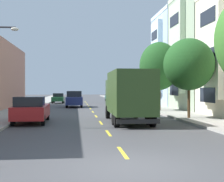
# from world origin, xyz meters

# --- Properties ---
(ground_plane) EXTENTS (160.00, 160.00, 0.00)m
(ground_plane) POSITION_xyz_m (0.00, 30.00, 0.00)
(ground_plane) COLOR #424244
(sidewalk_left) EXTENTS (3.20, 120.00, 0.14)m
(sidewalk_left) POSITION_xyz_m (-7.10, 28.00, 0.07)
(sidewalk_left) COLOR #99968E
(sidewalk_left) RESTS_ON ground_plane
(sidewalk_right) EXTENTS (3.20, 120.00, 0.14)m
(sidewalk_right) POSITION_xyz_m (7.10, 28.00, 0.07)
(sidewalk_right) COLOR #99968E
(sidewalk_right) RESTS_ON ground_plane
(lane_centerline_dashes) EXTENTS (0.14, 47.20, 0.01)m
(lane_centerline_dashes) POSITION_xyz_m (0.00, 24.50, 0.00)
(lane_centerline_dashes) COLOR yellow
(lane_centerline_dashes) RESTS_ON ground_plane
(townhouse_fourth_powder_blue) EXTENTS (14.24, 8.14, 11.79)m
(townhouse_fourth_powder_blue) POSITION_xyz_m (15.41, 30.88, 5.69)
(townhouse_fourth_powder_blue) COLOR #9EB7CC
(townhouse_fourth_powder_blue) RESTS_ON ground_plane
(street_tree_second) EXTENTS (3.62, 3.62, 5.67)m
(street_tree_second) POSITION_xyz_m (6.40, 13.32, 3.95)
(street_tree_second) COLOR #47331E
(street_tree_second) RESTS_ON sidewalk_right
(street_tree_third) EXTENTS (3.82, 3.82, 6.58)m
(street_tree_third) POSITION_xyz_m (6.40, 21.65, 4.39)
(street_tree_third) COLOR #47331E
(street_tree_third) RESTS_ON sidewalk_right
(delivery_box_truck) EXTENTS (2.45, 7.74, 3.32)m
(delivery_box_truck) POSITION_xyz_m (1.80, 11.89, 1.89)
(delivery_box_truck) COLOR #2D471E
(delivery_box_truck) RESTS_ON ground_plane
(parked_suv_burgundy) EXTENTS (1.98, 4.81, 1.93)m
(parked_suv_burgundy) POSITION_xyz_m (4.48, 36.76, 0.99)
(parked_suv_burgundy) COLOR maroon
(parked_suv_burgundy) RESTS_ON ground_plane
(parked_hatchback_forest) EXTENTS (1.83, 4.04, 1.50)m
(parked_hatchback_forest) POSITION_xyz_m (-4.24, 40.98, 0.76)
(parked_hatchback_forest) COLOR #194C28
(parked_hatchback_forest) RESTS_ON ground_plane
(parked_pickup_charcoal) EXTENTS (2.15, 5.35, 1.73)m
(parked_pickup_charcoal) POSITION_xyz_m (4.42, 29.31, 0.83)
(parked_pickup_charcoal) COLOR #333338
(parked_pickup_charcoal) RESTS_ON ground_plane
(parked_wagon_teal) EXTENTS (1.90, 4.73, 1.50)m
(parked_wagon_teal) POSITION_xyz_m (4.47, 47.18, 0.80)
(parked_wagon_teal) COLOR #195B60
(parked_wagon_teal) RESTS_ON ground_plane
(parked_pickup_red) EXTENTS (2.05, 5.32, 1.73)m
(parked_pickup_red) POSITION_xyz_m (-4.49, 12.43, 0.83)
(parked_pickup_red) COLOR #AD1E1E
(parked_pickup_red) RESTS_ON ground_plane
(moving_navy_sedan) EXTENTS (1.95, 4.80, 1.93)m
(moving_navy_sedan) POSITION_xyz_m (-1.80, 30.25, 0.99)
(moving_navy_sedan) COLOR navy
(moving_navy_sedan) RESTS_ON ground_plane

